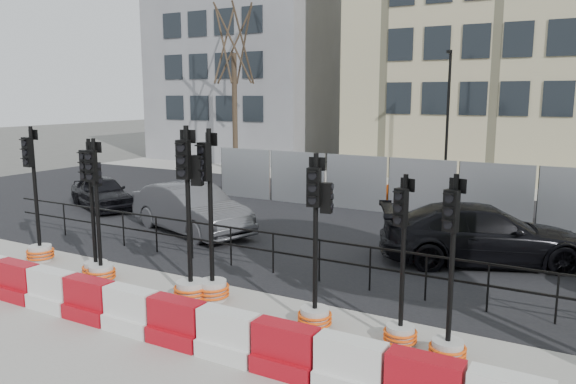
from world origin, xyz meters
The scene contains 21 objects.
ground centered at (0.00, 0.00, 0.00)m, with size 120.00×120.00×0.00m, color #51514C.
sidewalk_near centered at (0.00, -3.00, 0.01)m, with size 40.00×6.00×0.02m, color gray.
road centered at (0.00, 7.00, 0.01)m, with size 40.00×14.00×0.03m, color black.
sidewalk_far centered at (0.00, 16.00, 0.01)m, with size 40.00×4.00×0.02m, color gray.
building_grey centered at (-14.00, 21.99, 7.00)m, with size 11.00×9.06×14.00m.
kerb_railing centered at (0.00, 1.20, 0.69)m, with size 18.00×0.04×1.00m.
heras_fencing centered at (-0.49, 9.71, 0.71)m, with size 14.33×1.72×2.00m.
lamp_post_far centered at (0.50, 14.98, 3.22)m, with size 0.12×0.56×6.00m.
tree_bare_far centered at (-11.00, 15.50, 6.65)m, with size 2.00×2.00×9.00m.
barrier_row centered at (0.00, -2.80, 0.37)m, with size 12.55×0.50×0.80m.
traffic_signal_a centered at (-5.63, -0.84, 0.70)m, with size 0.67×0.67×3.39m.
traffic_signal_b centered at (-3.37, -1.06, 0.76)m, with size 0.63×0.63×3.20m.
traffic_signal_c centered at (-3.06, -1.20, 0.67)m, with size 0.64×0.64×3.23m.
traffic_signal_d centered at (-0.53, -1.15, 0.85)m, with size 0.70×0.70×3.57m.
traffic_signal_e centered at (-0.20, -0.88, 0.72)m, with size 0.69×0.69×3.51m.
traffic_signal_f centered at (2.25, -1.08, 0.76)m, with size 0.62×0.62×3.17m.
traffic_signal_g centered at (3.80, -1.00, 0.60)m, with size 0.57×0.57×2.91m.
traffic_signal_h centered at (4.63, -1.21, 0.62)m, with size 0.59×0.59×3.00m.
car_a centered at (-9.36, 4.60, 0.61)m, with size 3.87×2.78×1.22m, color black.
car_b centered at (-4.22, 3.40, 0.75)m, with size 4.80×2.90×1.49m, color #454549.
car_c centered at (4.09, 4.51, 0.74)m, with size 5.47×3.96×1.47m, color black.
Camera 1 is at (6.52, -9.60, 4.17)m, focal length 35.00 mm.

